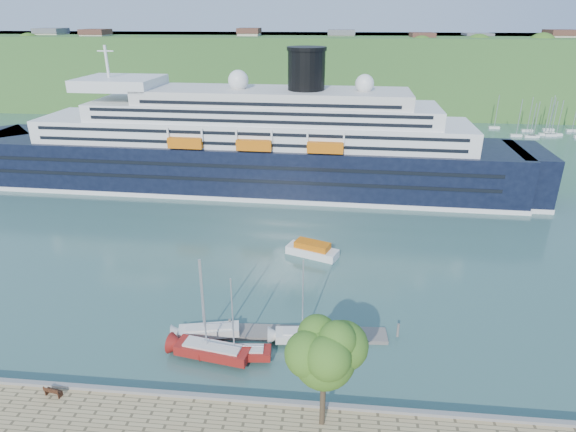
# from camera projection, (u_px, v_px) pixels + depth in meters

# --- Properties ---
(ground) EXTENTS (400.00, 400.00, 0.00)m
(ground) POSITION_uv_depth(u_px,v_px,m) (214.00, 406.00, 41.21)
(ground) COLOR #325951
(ground) RESTS_ON ground
(far_hillside) EXTENTS (400.00, 50.00, 24.00)m
(far_hillside) POSITION_uv_depth(u_px,v_px,m) (311.00, 71.00, 169.32)
(far_hillside) COLOR #326026
(far_hillside) RESTS_ON ground
(quay_coping) EXTENTS (220.00, 0.50, 0.30)m
(quay_coping) POSITION_uv_depth(u_px,v_px,m) (213.00, 397.00, 40.57)
(quay_coping) COLOR slate
(quay_coping) RESTS_ON promenade
(cruise_ship) EXTENTS (115.31, 19.86, 25.80)m
(cruise_ship) POSITION_uv_depth(u_px,v_px,m) (240.00, 120.00, 87.92)
(cruise_ship) COLOR black
(cruise_ship) RESTS_ON ground
(park_bench) EXTENTS (1.70, 0.97, 1.03)m
(park_bench) POSITION_uv_depth(u_px,v_px,m) (53.00, 391.00, 40.75)
(park_bench) COLOR #432413
(park_bench) RESTS_ON promenade
(promenade_tree) EXTENTS (6.30, 6.30, 10.43)m
(promenade_tree) POSITION_uv_depth(u_px,v_px,m) (324.00, 371.00, 36.17)
(promenade_tree) COLOR #356219
(promenade_tree) RESTS_ON promenade
(floating_pontoon) EXTENTS (19.66, 3.42, 0.43)m
(floating_pontoon) POSITION_uv_depth(u_px,v_px,m) (292.00, 333.00, 50.13)
(floating_pontoon) COLOR slate
(floating_pontoon) RESTS_ON ground
(sailboat_white_near) EXTENTS (7.05, 3.28, 8.78)m
(sailboat_white_near) POSITION_uv_depth(u_px,v_px,m) (207.00, 302.00, 48.04)
(sailboat_white_near) COLOR silver
(sailboat_white_near) RESTS_ON ground
(sailboat_red) EXTENTS (6.84, 2.39, 8.67)m
(sailboat_red) POSITION_uv_depth(u_px,v_px,m) (238.00, 323.00, 44.91)
(sailboat_red) COLOR maroon
(sailboat_red) RESTS_ON ground
(sailboat_white_far) EXTENTS (7.29, 2.78, 9.18)m
(sailboat_white_far) POSITION_uv_depth(u_px,v_px,m) (308.00, 304.00, 47.27)
(sailboat_white_far) COLOR silver
(sailboat_white_far) RESTS_ON ground
(tender_launch) EXTENTS (7.63, 4.90, 2.00)m
(tender_launch) POSITION_uv_depth(u_px,v_px,m) (312.00, 249.00, 66.29)
(tender_launch) COLOR #D0630C
(tender_launch) RESTS_ON ground
(sailboat_extra) EXTENTS (8.32, 3.59, 10.41)m
(sailboat_extra) POSITION_uv_depth(u_px,v_px,m) (210.00, 315.00, 44.62)
(sailboat_extra) COLOR maroon
(sailboat_extra) RESTS_ON ground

